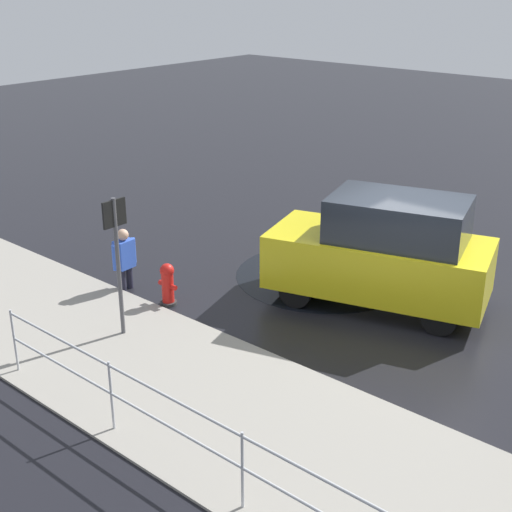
{
  "coord_description": "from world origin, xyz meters",
  "views": [
    {
      "loc": [
        -5.33,
        10.29,
        5.69
      ],
      "look_at": [
        2.44,
        1.26,
        0.9
      ],
      "focal_mm": 50.0,
      "sensor_mm": 36.0,
      "label": 1
    }
  ],
  "objects_px": {
    "moving_hatchback": "(383,252)",
    "fire_hydrant": "(168,284)",
    "sign_post": "(117,247)",
    "pedestrian": "(124,256)"
  },
  "relations": [
    {
      "from": "fire_hydrant",
      "to": "pedestrian",
      "type": "distance_m",
      "value": 1.15
    },
    {
      "from": "moving_hatchback",
      "to": "sign_post",
      "type": "bearing_deg",
      "value": 55.54
    },
    {
      "from": "pedestrian",
      "to": "sign_post",
      "type": "xyz_separation_m",
      "value": [
        -1.4,
        1.23,
        0.9
      ]
    },
    {
      "from": "fire_hydrant",
      "to": "pedestrian",
      "type": "bearing_deg",
      "value": 3.42
    },
    {
      "from": "moving_hatchback",
      "to": "sign_post",
      "type": "distance_m",
      "value": 4.68
    },
    {
      "from": "sign_post",
      "to": "moving_hatchback",
      "type": "bearing_deg",
      "value": -124.46
    },
    {
      "from": "pedestrian",
      "to": "sign_post",
      "type": "relative_size",
      "value": 0.51
    },
    {
      "from": "fire_hydrant",
      "to": "sign_post",
      "type": "bearing_deg",
      "value": 102.88
    },
    {
      "from": "pedestrian",
      "to": "sign_post",
      "type": "distance_m",
      "value": 2.07
    },
    {
      "from": "moving_hatchback",
      "to": "fire_hydrant",
      "type": "height_order",
      "value": "moving_hatchback"
    }
  ]
}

